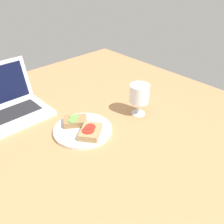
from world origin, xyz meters
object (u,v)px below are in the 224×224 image
plate (83,130)px  wine_glass (139,95)px  sandwich_with_tomato (90,131)px  laptop (1,109)px  sandwich_with_cucumber (75,121)px

plate → wine_glass: 27.75cm
plate → sandwich_with_tomato: size_ratio=1.90×
plate → wine_glass: size_ratio=1.66×
plate → laptop: size_ratio=0.64×
sandwich_with_tomato → plate: bearing=89.4°
wine_glass → laptop: bearing=139.8°
sandwich_with_tomato → wine_glass: bearing=-3.2°
laptop → sandwich_with_tomato: bearing=-62.4°
sandwich_with_cucumber → sandwich_with_tomato: bearing=-90.2°
sandwich_with_cucumber → laptop: laptop is taller
plate → laptop: laptop is taller
wine_glass → laptop: laptop is taller
sandwich_with_cucumber → sandwich_with_tomato: size_ratio=0.92×
sandwich_with_cucumber → plate: bearing=-89.7°
plate → sandwich_with_tomato: (-0.05, -4.84, 2.04)cm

